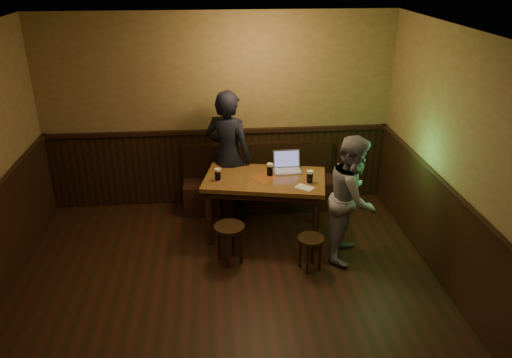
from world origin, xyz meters
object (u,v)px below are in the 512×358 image
Objects in this scene: pint_right at (310,177)px; person_suit at (228,156)px; stool_right at (311,244)px; laptop at (287,166)px; bench at (259,187)px; pint_mid at (270,170)px; pint_left at (218,175)px; person_grey at (353,198)px; stool_left at (230,233)px; pub_table at (265,185)px.

pint_right is 1.24m from person_suit.
stool_right is 1.24m from laptop.
person_suit is (-0.45, -0.28, 0.62)m from bench.
bench is 0.89m from laptop.
pint_mid is at bearing 167.05° from person_suit.
pint_left is at bearing 103.00° from person_suit.
stool_right is at bearing -38.69° from pint_left.
person_grey is (0.55, 0.27, 0.44)m from stool_right.
stool_right is (0.45, -1.69, 0.03)m from bench.
laptop is at bearing -172.69° from person_suit.
stool_right is 2.51× the size of pint_mid.
pint_mid reaches higher than bench.
pint_right is 0.09× the size of person_suit.
stool_left is 1.36× the size of laptop.
pint_left is (-1.06, 0.85, 0.57)m from stool_right.
pint_mid is 0.11× the size of person_grey.
person_grey reaches higher than stool_right.
pint_left is 0.10× the size of person_grey.
stool_left is at bearing -115.66° from pub_table.
stool_right is at bearing -51.06° from pub_table.
person_suit is at bearing 138.20° from pint_mid.
person_suit is at bearing 87.78° from stool_left.
stool_left is at bearing -135.33° from laptop.
pint_mid is 0.46× the size of laptop.
person_grey reaches higher than pint_right.
pint_left is 0.09× the size of person_suit.
pint_mid is (-0.38, 0.94, 0.57)m from stool_right.
stool_right is (0.45, -0.88, -0.38)m from pub_table.
person_suit reaches higher than pint_left.
pint_right is at bearing 22.53° from stool_left.
pub_table is at bearing 3.28° from pint_left.
pint_mid is at bearing 49.83° from pub_table.
person_suit is at bearing 143.54° from pint_right.
bench is at bearing -119.18° from person_suit.
pint_left is (-0.61, -0.03, 0.19)m from pub_table.
person_suit is (-0.52, 0.47, 0.02)m from pint_mid.
person_grey is (0.93, -0.67, -0.13)m from pint_mid.
pub_table is 0.43m from laptop.
bench is 5.97× the size of laptop.
pint_left reaches higher than stool_right.
laptop is at bearing -60.90° from bench.
pub_table is 1.06m from stool_right.
stool_left is 1.17× the size of stool_right.
pint_right is 0.48m from laptop.
laptop is (0.33, 0.22, 0.17)m from pub_table.
pint_mid is at bearing 7.69° from pint_left.
pint_left is (-0.11, 0.61, 0.51)m from stool_left.
stool_left is at bearing 165.81° from stool_right.
pub_table is (-0.00, -0.80, 0.41)m from bench.
pint_right is (0.47, -0.27, -0.00)m from pint_mid.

